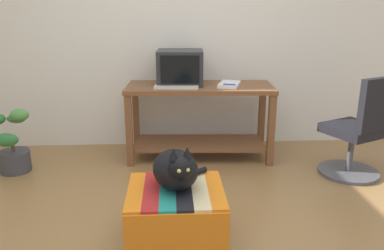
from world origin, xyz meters
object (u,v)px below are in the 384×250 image
object	(u,v)px
office_chair	(359,134)
stapler	(229,86)
tv_monitor	(180,68)
keyboard	(176,87)
cat	(176,169)
desk	(200,109)
ottoman_with_blanket	(176,217)
potted_plant	(13,148)
book	(229,84)

from	to	relation	value
office_chair	stapler	xyz separation A→B (m)	(-1.06, 0.39, 0.35)
tv_monitor	office_chair	size ratio (longest dim) A/B	0.50
keyboard	cat	bearing A→B (deg)	-85.30
cat	stapler	world-z (taller)	stapler
desk	tv_monitor	distance (m)	0.43
desk	keyboard	distance (m)	0.35
desk	office_chair	xyz separation A→B (m)	(1.32, -0.55, -0.10)
tv_monitor	keyboard	xyz separation A→B (m)	(-0.04, -0.18, -0.14)
stapler	cat	bearing A→B (deg)	174.28
desk	stapler	size ratio (longest dim) A/B	12.76
desk	ottoman_with_blanket	bearing A→B (deg)	-96.92
desk	office_chair	distance (m)	1.43
cat	potted_plant	world-z (taller)	cat
keyboard	office_chair	bearing A→B (deg)	-9.98
desk	book	size ratio (longest dim) A/B	4.93
desk	keyboard	bearing A→B (deg)	-149.63
ottoman_with_blanket	keyboard	bearing A→B (deg)	88.56
book	stapler	xyz separation A→B (m)	(-0.02, -0.11, 0.00)
ottoman_with_blanket	office_chair	distance (m)	1.84
book	potted_plant	size ratio (longest dim) A/B	0.49
desk	stapler	xyz separation A→B (m)	(0.26, -0.17, 0.25)
desk	stapler	distance (m)	0.40
keyboard	potted_plant	xyz separation A→B (m)	(-1.46, -0.17, -0.50)
office_chair	stapler	size ratio (longest dim) A/B	8.09
office_chair	stapler	bearing A→B (deg)	-45.78
tv_monitor	potted_plant	world-z (taller)	tv_monitor
tv_monitor	ottoman_with_blanket	xyz separation A→B (m)	(-0.07, -1.55, -0.69)
keyboard	book	xyz separation A→B (m)	(0.49, 0.06, 0.00)
potted_plant	stapler	xyz separation A→B (m)	(1.94, 0.12, 0.51)
ottoman_with_blanket	stapler	xyz separation A→B (m)	(0.51, 1.32, 0.55)
book	cat	world-z (taller)	book
office_chair	book	bearing A→B (deg)	-51.17
potted_plant	stapler	world-z (taller)	stapler
desk	book	xyz separation A→B (m)	(0.27, -0.06, 0.25)
tv_monitor	keyboard	bearing A→B (deg)	-99.53
book	office_chair	distance (m)	1.21
ottoman_with_blanket	potted_plant	xyz separation A→B (m)	(-1.43, 1.20, 0.04)
desk	potted_plant	size ratio (longest dim) A/B	2.43
tv_monitor	desk	bearing A→B (deg)	-17.50
book	stapler	size ratio (longest dim) A/B	2.59
cat	office_chair	distance (m)	1.81
keyboard	stapler	distance (m)	0.48
tv_monitor	book	world-z (taller)	tv_monitor
stapler	potted_plant	bearing A→B (deg)	109.18
book	office_chair	bearing A→B (deg)	-7.77
ottoman_with_blanket	potted_plant	bearing A→B (deg)	139.88
potted_plant	office_chair	world-z (taller)	office_chair
book	ottoman_with_blanket	distance (m)	1.62
desk	office_chair	world-z (taller)	office_chair
book	office_chair	size ratio (longest dim) A/B	0.32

